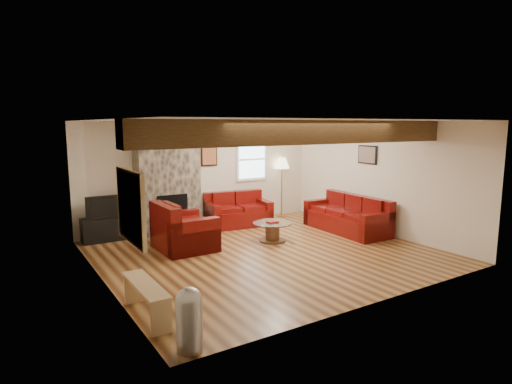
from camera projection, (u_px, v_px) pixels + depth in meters
room at (266, 188)px, 8.00m from camera, size 8.00×8.00×8.00m
oak_beam at (310, 132)px, 6.79m from camera, size 6.00×0.36×0.38m
chimney_breast at (168, 179)px, 9.56m from camera, size 1.40×0.67×2.50m
back_window at (252, 159)px, 10.93m from camera, size 0.90×0.08×1.10m
hatch_window at (131, 207)px, 5.16m from camera, size 0.08×1.00×0.90m
ceiling_dome at (278, 124)px, 9.04m from camera, size 0.40×0.40×0.18m
artwork_back at (209, 155)px, 10.28m from camera, size 0.42×0.06×0.52m
artwork_right at (367, 155)px, 9.74m from camera, size 0.06×0.55×0.42m
sofa_three at (346, 214)px, 9.79m from camera, size 0.98×2.15×0.82m
loveseat at (238, 209)px, 10.35m from camera, size 1.61×1.06×0.80m
armchair_red at (185, 226)px, 8.37m from camera, size 1.02×1.16×0.93m
coffee_table at (272, 232)px, 8.97m from camera, size 0.83×0.83×0.43m
tv_cabinet at (107, 229)px, 9.02m from camera, size 1.00×0.40×0.50m
television at (105, 206)px, 8.95m from camera, size 0.83×0.11×0.48m
floor_lamp at (282, 166)px, 11.27m from camera, size 0.40×0.40×1.57m
pine_bench at (146, 301)px, 5.42m from camera, size 0.27×1.18×0.44m
pedal_bin at (189, 319)px, 4.59m from camera, size 0.31×0.31×0.72m
coal_bucket at (200, 225)px, 9.75m from camera, size 0.35×0.35×0.33m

